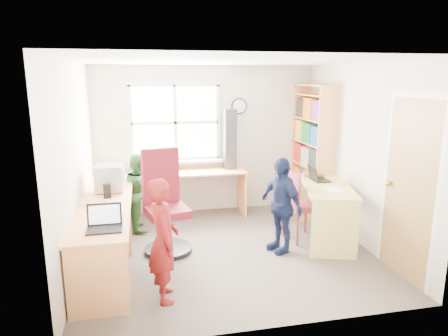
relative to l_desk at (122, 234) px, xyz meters
name	(u,v)px	position (x,y,z in m)	size (l,w,h in m)	color
room	(227,158)	(1.32, 0.38, 0.76)	(3.64, 3.44, 2.44)	#4F453E
l_desk	(122,234)	(0.00, 0.00, 0.00)	(2.38, 2.95, 0.75)	#FFAA65
right_desk	(326,200)	(2.72, 0.40, 0.11)	(0.96, 1.46, 0.77)	#EDD776
bookshelf	(312,154)	(2.96, 1.47, 0.55)	(0.30, 1.02, 2.10)	#FFAA65
swivel_chair	(165,208)	(0.52, 0.50, 0.11)	(0.74, 0.74, 1.32)	black
wooden_chair	(298,203)	(2.32, 0.45, 0.08)	(0.50, 0.50, 0.99)	#9B333E
crt_monitor	(110,178)	(-0.16, 0.78, 0.47)	(0.37, 0.34, 0.35)	#99999D
laptop_left	(104,223)	(-0.13, -0.57, 0.35)	(0.34, 0.29, 0.23)	black
laptop_right	(317,177)	(2.69, 0.67, 0.37)	(0.26, 0.31, 0.21)	black
speaker_a	(107,191)	(-0.18, 0.49, 0.38)	(0.10, 0.10, 0.17)	black
speaker_b	(113,178)	(-0.16, 1.14, 0.39)	(0.10, 0.10, 0.19)	black
cd_tower	(230,139)	(1.66, 1.77, 0.78)	(0.21, 0.19, 0.97)	black
game_box	(313,174)	(2.76, 0.95, 0.34)	(0.35, 0.35, 0.06)	red
paper_a	(112,210)	(-0.09, -0.02, 0.30)	(0.29, 0.34, 0.00)	white
paper_b	(333,190)	(2.69, 0.17, 0.32)	(0.21, 0.29, 0.00)	white
potted_plant	(170,162)	(0.69, 1.75, 0.45)	(0.17, 0.14, 0.32)	#296632
person_red	(163,240)	(0.43, -0.71, 0.18)	(0.46, 0.30, 1.27)	maroon
person_green	(140,192)	(0.21, 1.30, 0.11)	(0.55, 0.43, 1.14)	#29682C
person_navy	(281,205)	(1.97, 0.16, 0.16)	(0.72, 0.30, 1.24)	#161F45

